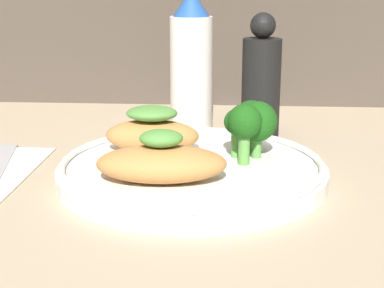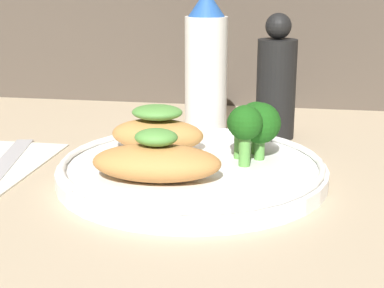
# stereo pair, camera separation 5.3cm
# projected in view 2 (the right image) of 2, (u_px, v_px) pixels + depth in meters

# --- Properties ---
(ground_plane) EXTENTS (1.80, 1.80, 0.01)m
(ground_plane) POSITION_uv_depth(u_px,v_px,m) (192.00, 185.00, 0.54)
(ground_plane) COLOR tan
(plate) EXTENTS (0.24, 0.24, 0.02)m
(plate) POSITION_uv_depth(u_px,v_px,m) (192.00, 169.00, 0.53)
(plate) COLOR white
(plate) RESTS_ON ground_plane
(grilled_meat_front) EXTENTS (0.11, 0.06, 0.04)m
(grilled_meat_front) POSITION_uv_depth(u_px,v_px,m) (157.00, 161.00, 0.49)
(grilled_meat_front) COLOR #BC7F42
(grilled_meat_front) RESTS_ON plate
(grilled_meat_middle) EXTENTS (0.09, 0.05, 0.04)m
(grilled_meat_middle) POSITION_uv_depth(u_px,v_px,m) (157.00, 131.00, 0.57)
(grilled_meat_middle) COLOR #BC7F42
(grilled_meat_middle) RESTS_ON plate
(broccoli_bunch) EXTENTS (0.05, 0.07, 0.06)m
(broccoli_bunch) POSITION_uv_depth(u_px,v_px,m) (253.00, 123.00, 0.54)
(broccoli_bunch) COLOR #569942
(broccoli_bunch) RESTS_ON plate
(sauce_bottle) EXTENTS (0.05, 0.05, 0.17)m
(sauce_bottle) POSITION_uv_depth(u_px,v_px,m) (206.00, 67.00, 0.67)
(sauce_bottle) COLOR white
(sauce_bottle) RESTS_ON ground_plane
(pepper_grinder) EXTENTS (0.04, 0.04, 0.14)m
(pepper_grinder) POSITION_uv_depth(u_px,v_px,m) (276.00, 83.00, 0.66)
(pepper_grinder) COLOR black
(pepper_grinder) RESTS_ON ground_plane
(fork) EXTENTS (0.06, 0.19, 0.01)m
(fork) POSITION_uv_depth(u_px,v_px,m) (2.00, 166.00, 0.57)
(fork) COLOR #B2B2B7
(fork) RESTS_ON ground_plane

